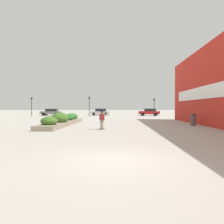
{
  "coord_description": "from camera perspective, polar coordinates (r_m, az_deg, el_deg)",
  "views": [
    {
      "loc": [
        0.15,
        -7.05,
        1.72
      ],
      "look_at": [
        -0.79,
        19.23,
        1.18
      ],
      "focal_mm": 35.0,
      "sensor_mm": 36.0,
      "label": 1
    }
  ],
  "objects": [
    {
      "name": "ground_plane",
      "position": [
        7.26,
        0.85,
        -12.55
      ],
      "size": [
        300.0,
        300.0,
        0.0
      ],
      "primitive_type": "plane",
      "color": "#ADA89E"
    },
    {
      "name": "planter_box",
      "position": [
        22.14,
        -12.61,
        -2.18
      ],
      "size": [
        1.64,
        12.13,
        1.26
      ],
      "color": "gray",
      "rests_on": "ground_plane"
    },
    {
      "name": "skateboard",
      "position": [
        17.16,
        -2.64,
        -4.36
      ],
      "size": [
        0.51,
        0.76,
        0.09
      ],
      "rotation": [
        0.0,
        0.0,
        -0.48
      ],
      "color": "black",
      "rests_on": "ground_plane"
    },
    {
      "name": "skateboarder",
      "position": [
        17.1,
        -2.64,
        -1.42
      ],
      "size": [
        1.21,
        0.69,
        1.42
      ],
      "rotation": [
        0.0,
        0.0,
        -0.48
      ],
      "color": "tan",
      "rests_on": "skateboard"
    },
    {
      "name": "trash_bin",
      "position": [
        22.05,
        20.42,
        -1.95
      ],
      "size": [
        0.5,
        0.5,
        1.1
      ],
      "color": "#514C47",
      "rests_on": "ground_plane"
    },
    {
      "name": "car_leftmost",
      "position": [
        46.77,
        9.69,
        0.01
      ],
      "size": [
        4.32,
        1.84,
        1.49
      ],
      "rotation": [
        0.0,
        0.0,
        1.57
      ],
      "color": "maroon",
      "rests_on": "ground_plane"
    },
    {
      "name": "car_center_left",
      "position": [
        50.22,
        21.61,
        -0.05
      ],
      "size": [
        4.28,
        1.95,
        1.36
      ],
      "rotation": [
        0.0,
        0.0,
        1.57
      ],
      "color": "black",
      "rests_on": "ground_plane"
    },
    {
      "name": "car_center_right",
      "position": [
        48.1,
        -3.08,
        0.04
      ],
      "size": [
        4.17,
        1.84,
        1.48
      ],
      "rotation": [
        0.0,
        0.0,
        1.57
      ],
      "color": "#BCBCC1",
      "rests_on": "ground_plane"
    },
    {
      "name": "car_rightmost",
      "position": [
        48.37,
        -15.62,
        -0.01
      ],
      "size": [
        4.28,
        1.91,
        1.45
      ],
      "rotation": [
        0.0,
        0.0,
        1.57
      ],
      "color": "slate",
      "rests_on": "ground_plane"
    },
    {
      "name": "traffic_light_left",
      "position": [
        42.46,
        -5.98,
        2.28
      ],
      "size": [
        0.28,
        0.3,
        3.78
      ],
      "color": "black",
      "rests_on": "ground_plane"
    },
    {
      "name": "traffic_light_right",
      "position": [
        41.9,
        10.98,
        2.02
      ],
      "size": [
        0.28,
        0.3,
        3.45
      ],
      "color": "black",
      "rests_on": "ground_plane"
    },
    {
      "name": "traffic_light_far_left",
      "position": [
        45.18,
        -20.27,
        2.08
      ],
      "size": [
        0.28,
        0.3,
        3.68
      ],
      "color": "black",
      "rests_on": "ground_plane"
    }
  ]
}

